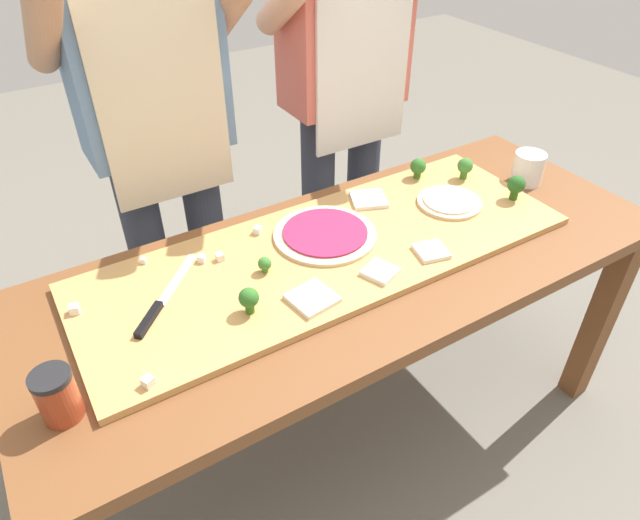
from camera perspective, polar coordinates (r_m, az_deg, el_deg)
name	(u,v)px	position (r m, az deg, el deg)	size (l,w,h in m)	color
ground_plane	(345,430)	(2.01, 2.58, -16.88)	(8.00, 8.00, 0.00)	#6B665B
prep_table	(352,288)	(1.54, 3.23, -2.84)	(1.74, 0.69, 0.74)	brown
cutting_board	(329,252)	(1.48, 0.96, 0.85)	(1.31, 0.46, 0.02)	tan
chefs_knife	(160,304)	(1.35, -15.97, -4.35)	(0.23, 0.23, 0.02)	#B7BABF
pizza_whole_beet_magenta	(325,234)	(1.52, 0.52, 2.68)	(0.28, 0.28, 0.02)	beige
pizza_whole_white_garlic	(449,202)	(1.70, 13.00, 5.79)	(0.19, 0.19, 0.02)	beige
pizza_slice_far_right	(312,298)	(1.31, -0.79, -3.90)	(0.10, 0.10, 0.01)	silver
pizza_slice_near_right	(380,272)	(1.39, 6.12, -1.18)	(0.08, 0.08, 0.01)	silver
pizza_slice_near_left	(431,251)	(1.48, 11.21, 0.88)	(0.08, 0.08, 0.01)	silver
pizza_slice_center	(368,199)	(1.67, 4.94, 6.17)	(0.10, 0.10, 0.01)	silver
broccoli_floret_front_right	(418,167)	(1.80, 9.92, 9.29)	(0.05, 0.05, 0.06)	#366618
broccoli_floret_back_right	(465,167)	(1.83, 14.50, 9.16)	(0.05, 0.05, 0.07)	#3F7220
broccoli_floret_center_right	(249,299)	(1.27, -7.23, -3.91)	(0.05, 0.05, 0.07)	#366618
broccoli_floret_front_mid	(516,186)	(1.76, 19.27, 7.14)	(0.05, 0.05, 0.07)	#2C5915
broccoli_floret_center_left	(265,264)	(1.39, -5.63, -0.39)	(0.03, 0.03, 0.04)	#3F7220
cheese_crumble_a	(220,257)	(1.45, -10.12, 0.32)	(0.02, 0.02, 0.02)	white
cheese_crumble_b	(202,259)	(1.45, -11.90, 0.14)	(0.02, 0.02, 0.02)	white
cheese_crumble_c	(148,382)	(1.18, -17.05, -11.72)	(0.02, 0.02, 0.02)	silver
cheese_crumble_d	(258,230)	(1.54, -6.33, 3.04)	(0.02, 0.02, 0.02)	white
cheese_crumble_e	(143,261)	(1.49, -17.49, -0.05)	(0.01, 0.01, 0.01)	silver
cheese_crumble_f	(74,309)	(1.39, -23.66, -4.59)	(0.02, 0.02, 0.02)	white
flour_cup	(528,170)	(1.90, 20.32, 8.58)	(0.10, 0.10, 0.10)	white
sauce_jar	(57,396)	(1.18, -25.11, -12.35)	(0.08, 0.08, 0.11)	#99381E
cook_left	(156,116)	(1.69, -16.34, 13.83)	(0.54, 0.39, 1.67)	#333847
cook_right	(345,75)	(1.94, 2.58, 18.25)	(0.54, 0.39, 1.67)	#333847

